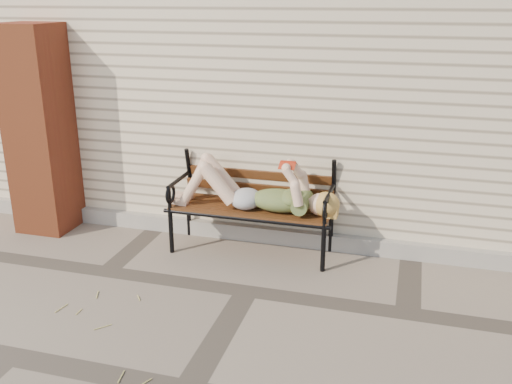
% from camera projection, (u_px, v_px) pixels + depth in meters
% --- Properties ---
extents(ground, '(80.00, 80.00, 0.00)m').
position_uv_depth(ground, '(247.00, 291.00, 4.55)').
color(ground, gray).
rests_on(ground, ground).
extents(house_wall, '(8.00, 4.00, 3.00)m').
position_uv_depth(house_wall, '(318.00, 60.00, 6.78)').
color(house_wall, beige).
rests_on(house_wall, ground).
extents(foundation_strip, '(8.00, 0.10, 0.15)m').
position_uv_depth(foundation_strip, '(276.00, 236.00, 5.41)').
color(foundation_strip, '#9D968E').
rests_on(foundation_strip, ground).
extents(brick_pillar, '(0.50, 0.50, 2.00)m').
position_uv_depth(brick_pillar, '(40.00, 130.00, 5.49)').
color(brick_pillar, '#984222').
rests_on(brick_pillar, ground).
extents(garden_bench, '(1.58, 0.63, 1.02)m').
position_uv_depth(garden_bench, '(254.00, 189.00, 5.15)').
color(garden_bench, black).
rests_on(garden_bench, ground).
extents(reading_woman, '(1.49, 0.34, 0.47)m').
position_uv_depth(reading_woman, '(252.00, 190.00, 5.03)').
color(reading_woman, '#093940').
rests_on(reading_woman, ground).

